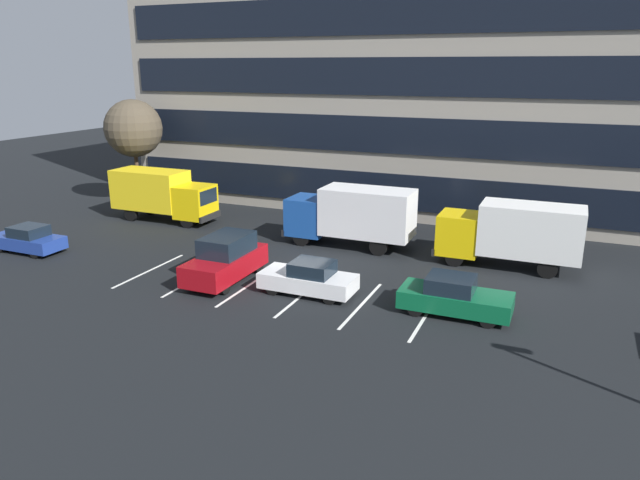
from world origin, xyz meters
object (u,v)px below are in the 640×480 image
(sedan_white, at_px, (309,278))
(bare_tree, at_px, (133,129))
(sedan_forest, at_px, (454,297))
(suv_maroon, at_px, (226,259))
(box_truck_blue, at_px, (352,214))
(box_truck_yellow_all, at_px, (162,193))
(box_truck_yellow, at_px, (512,232))
(sedan_navy, at_px, (28,239))

(sedan_white, distance_m, bare_tree, 22.18)
(sedan_forest, distance_m, suv_maroon, 10.75)
(box_truck_blue, relative_size, sedan_forest, 1.61)
(sedan_forest, height_order, sedan_white, sedan_forest)
(box_truck_yellow_all, height_order, box_truck_yellow, box_truck_yellow)
(sedan_forest, xyz_separation_m, sedan_navy, (-23.11, -0.68, -0.06))
(box_truck_yellow_all, distance_m, sedan_forest, 22.06)
(box_truck_yellow_all, relative_size, suv_maroon, 1.47)
(box_truck_yellow, distance_m, suv_maroon, 14.21)
(sedan_forest, bearing_deg, box_truck_yellow_all, 159.14)
(box_truck_blue, distance_m, sedan_white, 7.66)
(sedan_forest, bearing_deg, suv_maroon, -178.81)
(box_truck_yellow_all, height_order, suv_maroon, box_truck_yellow_all)
(box_truck_yellow, distance_m, sedan_white, 10.80)
(box_truck_yellow, distance_m, bare_tree, 26.96)
(bare_tree, bearing_deg, box_truck_blue, -11.25)
(box_truck_yellow_all, height_order, sedan_navy, box_truck_yellow_all)
(box_truck_blue, bearing_deg, sedan_navy, -153.56)
(sedan_navy, bearing_deg, box_truck_yellow, 17.50)
(box_truck_blue, bearing_deg, box_truck_yellow, -1.27)
(suv_maroon, xyz_separation_m, bare_tree, (-14.26, 11.02, 4.50))
(sedan_navy, bearing_deg, sedan_forest, 1.70)
(sedan_navy, bearing_deg, box_truck_yellow_all, 73.57)
(box_truck_blue, xyz_separation_m, suv_maroon, (-3.58, -7.47, -0.85))
(suv_maroon, bearing_deg, sedan_forest, 1.19)
(sedan_forest, xyz_separation_m, bare_tree, (-25.00, 10.79, 4.79))
(box_truck_blue, distance_m, bare_tree, 18.55)
(box_truck_yellow, bearing_deg, sedan_forest, -101.53)
(box_truck_yellow_all, relative_size, bare_tree, 0.93)
(sedan_forest, height_order, sedan_navy, sedan_forest)
(sedan_forest, xyz_separation_m, sedan_white, (-6.40, -0.28, -0.04))
(sedan_navy, bearing_deg, box_truck_blue, 26.44)
(box_truck_yellow_all, bearing_deg, box_truck_blue, -2.56)
(box_truck_blue, height_order, sedan_navy, box_truck_blue)
(box_truck_yellow_all, xyz_separation_m, bare_tree, (-4.41, 2.95, 3.71))
(suv_maroon, bearing_deg, box_truck_blue, 64.37)
(box_truck_blue, relative_size, sedan_white, 1.70)
(box_truck_yellow, xyz_separation_m, bare_tree, (-26.44, 3.74, 3.70))
(box_truck_blue, bearing_deg, bare_tree, 168.75)
(box_truck_yellow_all, distance_m, suv_maroon, 12.76)
(box_truck_blue, relative_size, box_truck_yellow_all, 1.03)
(box_truck_blue, height_order, suv_maroon, box_truck_blue)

